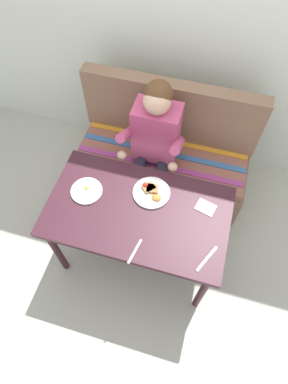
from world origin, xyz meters
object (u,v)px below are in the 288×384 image
at_px(table, 138,216).
at_px(couch, 163,158).
at_px(person, 154,141).
at_px(knife, 207,259).
at_px(fork, 135,251).
at_px(napkin, 206,207).
at_px(plate_breakfast, 151,192).
at_px(plate_eggs, 87,191).

distance_m(table, couch, 0.83).
distance_m(couch, person, 0.45).
relative_size(person, knife, 6.06).
bearing_deg(fork, napkin, 60.40).
bearing_deg(fork, person, 108.56).
xyz_separation_m(napkin, fork, (-0.36, -0.42, -0.00)).
relative_size(plate_breakfast, fork, 1.48).
bearing_deg(table, knife, -22.63).
bearing_deg(napkin, plate_eggs, -172.96).
bearing_deg(knife, couch, 142.88).
bearing_deg(fork, couch, 104.57).
height_order(table, napkin, napkin).
height_order(table, fork, fork).
height_order(couch, plate_eggs, couch).
bearing_deg(person, napkin, -43.55).
xyz_separation_m(plate_eggs, knife, (0.86, -0.25, -0.01)).
distance_m(plate_breakfast, napkin, 0.37).
xyz_separation_m(table, fork, (0.06, -0.28, 0.08)).
xyz_separation_m(couch, plate_eggs, (-0.37, -0.72, 0.41)).
height_order(couch, knife, couch).
bearing_deg(plate_breakfast, table, -108.40).
xyz_separation_m(table, couch, (0.00, 0.76, -0.32)).
xyz_separation_m(person, knife, (0.54, -0.80, -0.01)).
distance_m(person, fork, 0.88).
height_order(plate_eggs, fork, plate_eggs).
relative_size(person, fork, 7.13).
relative_size(plate_eggs, knife, 1.07).
distance_m(table, plate_breakfast, 0.19).
height_order(person, knife, person).
bearing_deg(plate_eggs, table, -6.33).
distance_m(table, knife, 0.54).
relative_size(couch, plate_eggs, 6.75).
xyz_separation_m(plate_eggs, napkin, (0.80, 0.10, -0.01)).
height_order(plate_breakfast, fork, plate_breakfast).
bearing_deg(person, plate_breakfast, -77.13).
height_order(person, plate_breakfast, person).
xyz_separation_m(person, napkin, (0.47, -0.45, -0.01)).
height_order(table, couch, couch).
xyz_separation_m(plate_eggs, fork, (0.44, -0.32, -0.01)).
distance_m(plate_breakfast, fork, 0.43).
relative_size(couch, knife, 7.20).
distance_m(plate_breakfast, knife, 0.57).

